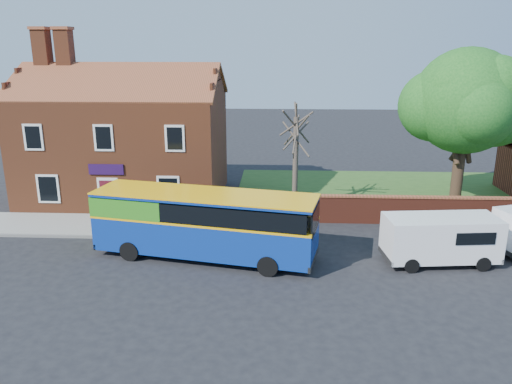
{
  "coord_description": "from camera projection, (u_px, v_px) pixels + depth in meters",
  "views": [
    {
      "loc": [
        2.79,
        -19.54,
        9.47
      ],
      "look_at": [
        1.62,
        5.0,
        2.3
      ],
      "focal_mm": 35.0,
      "sensor_mm": 36.0,
      "label": 1
    }
  ],
  "objects": [
    {
      "name": "boundary_wall",
      "position": [
        464.0,
        211.0,
        27.41
      ],
      "size": [
        22.0,
        0.38,
        1.6
      ],
      "color": "maroon",
      "rests_on": "ground"
    },
    {
      "name": "pavement",
      "position": [
        100.0,
        225.0,
        27.33
      ],
      "size": [
        18.0,
        3.5,
        0.12
      ],
      "primitive_type": "cube",
      "color": "gray",
      "rests_on": "ground"
    },
    {
      "name": "large_tree",
      "position": [
        466.0,
        104.0,
        29.3
      ],
      "size": [
        7.8,
        6.17,
        9.51
      ],
      "color": "black",
      "rests_on": "ground"
    },
    {
      "name": "van_near",
      "position": [
        441.0,
        238.0,
        22.39
      ],
      "size": [
        5.17,
        2.5,
        2.19
      ],
      "rotation": [
        0.0,
        0.0,
        0.1
      ],
      "color": "white",
      "rests_on": "ground"
    },
    {
      "name": "kerb",
      "position": [
        88.0,
        237.0,
        25.65
      ],
      "size": [
        18.0,
        0.15,
        0.14
      ],
      "primitive_type": "cube",
      "color": "slate",
      "rests_on": "ground"
    },
    {
      "name": "bare_tree",
      "position": [
        296.0,
        158.0,
        29.47
      ],
      "size": [
        2.28,
        2.72,
        6.09
      ],
      "color": "#4C4238",
      "rests_on": "ground"
    },
    {
      "name": "ground",
      "position": [
        213.0,
        275.0,
        21.52
      ],
      "size": [
        120.0,
        120.0,
        0.0
      ],
      "primitive_type": "plane",
      "color": "black",
      "rests_on": "ground"
    },
    {
      "name": "grass_strip",
      "position": [
        431.0,
        194.0,
        33.38
      ],
      "size": [
        26.0,
        12.0,
        0.04
      ],
      "primitive_type": "cube",
      "color": "#426B28",
      "rests_on": "ground"
    },
    {
      "name": "bus",
      "position": [
        198.0,
        221.0,
        22.92
      ],
      "size": [
        10.54,
        4.61,
        3.12
      ],
      "rotation": [
        0.0,
        0.0,
        -0.2
      ],
      "color": "navy",
      "rests_on": "ground"
    },
    {
      "name": "shop_building",
      "position": [
        126.0,
        145.0,
        31.91
      ],
      "size": [
        12.3,
        8.13,
        10.5
      ],
      "color": "brown",
      "rests_on": "ground"
    }
  ]
}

